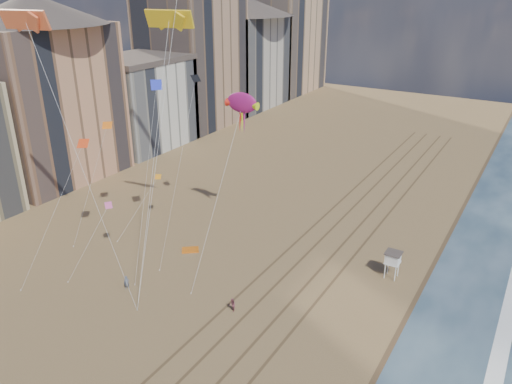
# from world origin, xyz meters

# --- Properties ---
(wet_sand) EXTENTS (260.00, 260.00, 0.00)m
(wet_sand) POSITION_xyz_m (19.00, 40.00, 0.00)
(wet_sand) COLOR #42301E
(wet_sand) RESTS_ON ground
(tracks) EXTENTS (7.68, 120.00, 0.01)m
(tracks) POSITION_xyz_m (2.55, 30.00, 0.01)
(tracks) COLOR brown
(tracks) RESTS_ON ground
(buildings) EXTENTS (34.72, 131.35, 29.00)m
(buildings) POSITION_xyz_m (-45.73, 65.59, 13.55)
(buildings) COLOR #C6B284
(buildings) RESTS_ON ground
(lifeguard_stand) EXTENTS (1.72, 1.72, 3.10)m
(lifeguard_stand) POSITION_xyz_m (11.29, 32.26, 2.39)
(lifeguard_stand) COLOR white
(lifeguard_stand) RESTS_ON ground
(grounded_kite) EXTENTS (2.35, 2.23, 0.23)m
(grounded_kite) POSITION_xyz_m (-11.19, 25.45, 0.11)
(grounded_kite) COLOR #D66212
(grounded_kite) RESTS_ON ground
(show_kite) EXTENTS (4.23, 7.37, 21.39)m
(show_kite) POSITION_xyz_m (-7.83, 32.12, 17.10)
(show_kite) COLOR #991765
(show_kite) RESTS_ON ground
(kite_flyer_a) EXTENTS (0.67, 0.63, 1.53)m
(kite_flyer_a) POSITION_xyz_m (-11.93, 15.64, 0.77)
(kite_flyer_a) COLOR #545B6C
(kite_flyer_a) RESTS_ON ground
(kite_flyer_b) EXTENTS (0.89, 0.89, 1.46)m
(kite_flyer_b) POSITION_xyz_m (-0.24, 18.15, 0.73)
(kite_flyer_b) COLOR #894650
(kite_flyer_b) RESTS_ON ground
(small_kites) EXTENTS (11.80, 13.38, 14.10)m
(small_kites) POSITION_xyz_m (-17.39, 23.94, 14.73)
(small_kites) COLOR #ED4016
(small_kites) RESTS_ON ground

